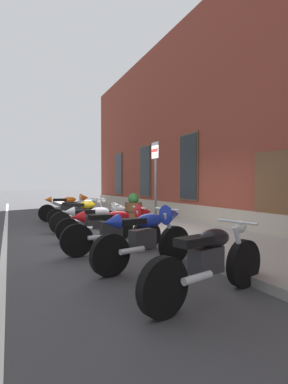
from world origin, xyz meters
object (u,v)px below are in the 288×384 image
Objects in this scene: parking_sign at (155,174)px; barrel_planter at (133,209)px; motorcycle_blue_sport at (148,235)px; motorcycle_black_naked at (210,262)px; motorcycle_white_sport at (99,219)px; motorcycle_red_sport at (117,226)px; motorcycle_grey_naked at (78,212)px; motorcycle_yellow_naked at (85,216)px; motorcycle_orange_sport at (69,206)px.

parking_sign is 3.02m from barrel_planter.
motorcycle_blue_sport is 0.94× the size of motorcycle_black_naked.
motorcycle_white_sport is at bearing -177.57° from motorcycle_black_naked.
motorcycle_red_sport reaches higher than motorcycle_white_sport.
barrel_planter is at bearing 164.96° from motorcycle_black_naked.
motorcycle_yellow_naked is (1.51, -0.12, 0.02)m from motorcycle_grey_naked.
parking_sign is at bearing 41.67° from motorcycle_yellow_naked.
motorcycle_yellow_naked is at bearing 179.66° from motorcycle_white_sport.
motorcycle_orange_sport is at bearing -162.72° from parking_sign.
barrel_planter is (-2.57, 2.04, 0.01)m from motorcycle_white_sport.
motorcycle_blue_sport is 3.19m from parking_sign.
motorcycle_red_sport reaches higher than motorcycle_grey_naked.
barrel_planter reaches higher than motorcycle_white_sport.
motorcycle_grey_naked is 1.52m from motorcycle_yellow_naked.
motorcycle_yellow_naked is at bearing -138.33° from parking_sign.
parking_sign reaches higher than motorcycle_black_naked.
motorcycle_blue_sport reaches higher than motorcycle_black_naked.
motorcycle_yellow_naked reaches higher than motorcycle_black_naked.
motorcycle_black_naked is at bearing 2.43° from motorcycle_white_sport.
motorcycle_red_sport is (3.00, -0.02, 0.06)m from motorcycle_yellow_naked.
motorcycle_orange_sport is at bearing -179.98° from motorcycle_blue_sport.
motorcycle_white_sport is 1.43m from motorcycle_red_sport.
motorcycle_black_naked is at bearing 0.38° from motorcycle_grey_naked.
motorcycle_white_sport is at bearing -1.04° from motorcycle_orange_sport.
motorcycle_white_sport reaches higher than motorcycle_black_naked.
motorcycle_orange_sport reaches higher than motorcycle_blue_sport.
motorcycle_grey_naked is 1.05× the size of motorcycle_white_sport.
motorcycle_white_sport is at bearing -178.24° from motorcycle_blue_sport.
motorcycle_yellow_naked is 0.95× the size of motorcycle_red_sport.
motorcycle_yellow_naked is 3.00m from motorcycle_red_sport.
motorcycle_red_sport is 1.32m from motorcycle_blue_sport.
motorcycle_orange_sport is 1.01× the size of motorcycle_black_naked.
motorcycle_white_sport is 2.75m from motorcycle_blue_sport.
motorcycle_blue_sport reaches higher than motorcycle_yellow_naked.
motorcycle_white_sport is (4.53, -0.08, -0.03)m from motorcycle_orange_sport.
barrel_planter is at bearing 141.61° from motorcycle_white_sport.
barrel_planter reaches higher than motorcycle_black_naked.
parking_sign reaches higher than motorcycle_orange_sport.
parking_sign reaches higher than motorcycle_white_sport.
motorcycle_blue_sport is (2.75, 0.08, 0.03)m from motorcycle_white_sport.
motorcycle_yellow_naked is at bearing 179.63° from motorcycle_red_sport.
motorcycle_white_sport reaches higher than motorcycle_grey_naked.
motorcycle_yellow_naked is at bearing -63.62° from barrel_planter.
parking_sign is at bearing 129.41° from motorcycle_red_sport.
motorcycle_blue_sport is at bearing -176.41° from motorcycle_black_naked.
parking_sign reaches higher than motorcycle_red_sport.
motorcycle_orange_sport reaches higher than motorcycle_black_naked.
motorcycle_grey_naked is at bearing 175.29° from motorcycle_yellow_naked.
motorcycle_grey_naked is 3.75m from parking_sign.
motorcycle_grey_naked is at bearing 178.17° from motorcycle_red_sport.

